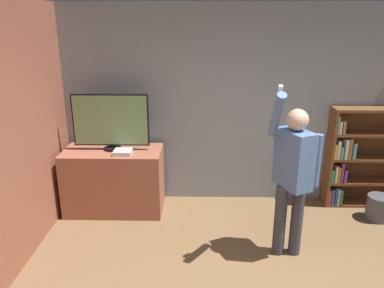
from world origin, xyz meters
The scene contains 8 objects.
wall_back centered at (0.01, 2.68, 1.35)m, with size 6.91×0.09×2.70m.
wall_side_brick centered at (-2.49, 1.32, 1.35)m, with size 0.06×4.25×2.70m.
tv_ledge centered at (-1.75, 2.26, 0.43)m, with size 1.28×0.64×0.86m.
television centered at (-1.75, 2.29, 1.24)m, with size 0.98×0.22×0.74m.
game_console centered at (-1.58, 2.11, 0.88)m, with size 0.22×0.22×0.05m.
bookshelf centered at (1.56, 2.50, 0.67)m, with size 1.00×0.28×1.38m.
person centered at (0.36, 1.27, 1.00)m, with size 0.55×0.54×1.92m.
waste_bin centered at (1.73, 2.05, 0.16)m, with size 0.31×0.31×0.32m.
Camera 1 is at (-0.61, -2.34, 2.48)m, focal length 35.00 mm.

